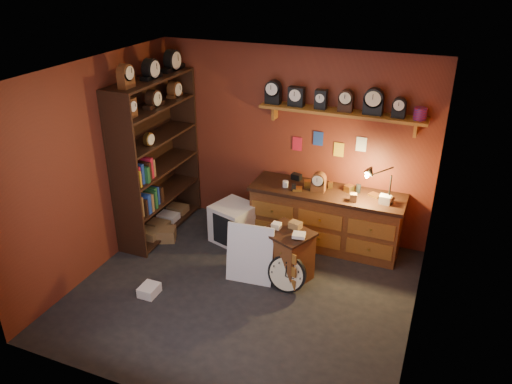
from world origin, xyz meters
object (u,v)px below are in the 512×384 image
Objects in this scene: shelving_unit at (154,151)px; workbench at (326,215)px; low_cabinet at (287,253)px; big_round_clock at (287,274)px.

shelving_unit is 2.59m from workbench.
shelving_unit is 2.40m from low_cabinet.
low_cabinet reaches higher than big_round_clock.
workbench is 1.26m from big_round_clock.
low_cabinet is 1.56× the size of big_round_clock.
shelving_unit reaches higher than low_cabinet.
low_cabinet is (2.18, -0.48, -0.88)m from shelving_unit.
big_round_clock is at bearing -17.85° from shelving_unit.
low_cabinet is at bearing -103.65° from workbench.
workbench is 4.35× the size of big_round_clock.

